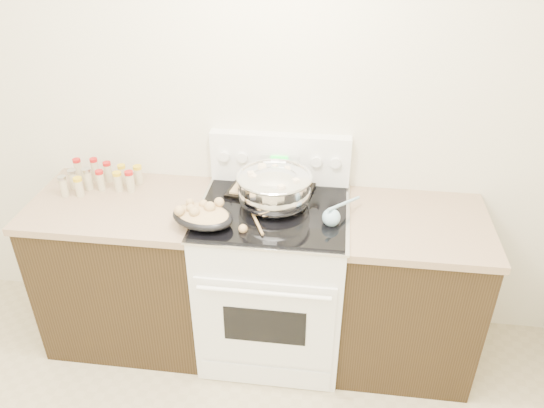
# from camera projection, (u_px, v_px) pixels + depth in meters

# --- Properties ---
(room_shell) EXTENTS (4.10, 3.60, 2.75)m
(room_shell) POSITION_uv_depth(u_px,v_px,m) (31.00, 242.00, 1.14)
(room_shell) COLOR silver
(room_shell) RESTS_ON ground
(counter_left) EXTENTS (0.93, 0.67, 0.92)m
(counter_left) POSITION_uv_depth(u_px,v_px,m) (131.00, 269.00, 3.05)
(counter_left) COLOR black
(counter_left) RESTS_ON ground
(counter_right) EXTENTS (0.73, 0.67, 0.92)m
(counter_right) POSITION_uv_depth(u_px,v_px,m) (406.00, 292.00, 2.88)
(counter_right) COLOR black
(counter_right) RESTS_ON ground
(kitchen_range) EXTENTS (0.78, 0.73, 1.22)m
(kitchen_range) POSITION_uv_depth(u_px,v_px,m) (273.00, 277.00, 2.94)
(kitchen_range) COLOR white
(kitchen_range) RESTS_ON ground
(mixing_bowl) EXTENTS (0.43, 0.43, 0.23)m
(mixing_bowl) POSITION_uv_depth(u_px,v_px,m) (274.00, 190.00, 2.69)
(mixing_bowl) COLOR silver
(mixing_bowl) RESTS_ON kitchen_range
(roasting_pan) EXTENTS (0.36, 0.30, 0.12)m
(roasting_pan) POSITION_uv_depth(u_px,v_px,m) (202.00, 215.00, 2.56)
(roasting_pan) COLOR black
(roasting_pan) RESTS_ON kitchen_range
(baking_sheet) EXTENTS (0.48, 0.37, 0.06)m
(baking_sheet) POSITION_uv_depth(u_px,v_px,m) (271.00, 188.00, 2.84)
(baking_sheet) COLOR black
(baking_sheet) RESTS_ON kitchen_range
(wooden_spoon) EXTENTS (0.13, 0.26, 0.04)m
(wooden_spoon) POSITION_uv_depth(u_px,v_px,m) (248.00, 225.00, 2.56)
(wooden_spoon) COLOR tan
(wooden_spoon) RESTS_ON kitchen_range
(blue_ladle) EXTENTS (0.19, 0.26, 0.11)m
(blue_ladle) POSITION_uv_depth(u_px,v_px,m) (332.00, 216.00, 2.57)
(blue_ladle) COLOR #8AB4CE
(blue_ladle) RESTS_ON kitchen_range
(spice_jars) EXTENTS (0.39, 0.24, 0.13)m
(spice_jars) POSITION_uv_depth(u_px,v_px,m) (100.00, 177.00, 2.91)
(spice_jars) COLOR #BFB28C
(spice_jars) RESTS_ON counter_left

